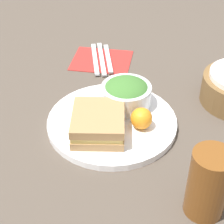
# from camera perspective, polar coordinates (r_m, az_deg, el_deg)

# --- Properties ---
(ground_plane) EXTENTS (4.00, 4.00, 0.00)m
(ground_plane) POSITION_cam_1_polar(r_m,az_deg,el_deg) (0.81, 0.00, -1.96)
(ground_plane) COLOR #4C4238
(plate) EXTENTS (0.28, 0.28, 0.01)m
(plate) POSITION_cam_1_polar(r_m,az_deg,el_deg) (0.80, 0.00, -1.55)
(plate) COLOR white
(plate) RESTS_ON ground_plane
(sandwich) EXTENTS (0.13, 0.12, 0.05)m
(sandwich) POSITION_cam_1_polar(r_m,az_deg,el_deg) (0.75, -2.11, -1.72)
(sandwich) COLOR #A37A4C
(sandwich) RESTS_ON plate
(salad_bowl) EXTENTS (0.11, 0.11, 0.06)m
(salad_bowl) POSITION_cam_1_polar(r_m,az_deg,el_deg) (0.83, 2.17, 2.89)
(salad_bowl) COLOR white
(salad_bowl) RESTS_ON plate
(dressing_cup) EXTENTS (0.06, 0.06, 0.03)m
(dressing_cup) POSITION_cam_1_polar(r_m,az_deg,el_deg) (0.82, -2.89, 1.31)
(dressing_cup) COLOR #99999E
(dressing_cup) RESTS_ON plate
(orange_wedge) EXTENTS (0.05, 0.05, 0.05)m
(orange_wedge) POSITION_cam_1_polar(r_m,az_deg,el_deg) (0.77, 4.51, -0.97)
(orange_wedge) COLOR orange
(orange_wedge) RESTS_ON plate
(drink_glass) EXTENTS (0.07, 0.07, 0.13)m
(drink_glass) POSITION_cam_1_polar(r_m,az_deg,el_deg) (0.62, 14.45, -10.53)
(drink_glass) COLOR brown
(drink_glass) RESTS_ON ground_plane
(napkin) EXTENTS (0.13, 0.16, 0.00)m
(napkin) POSITION_cam_1_polar(r_m,az_deg,el_deg) (1.04, -1.58, 7.92)
(napkin) COLOR #B22823
(napkin) RESTS_ON ground_plane
(fork) EXTENTS (0.17, 0.06, 0.01)m
(fork) POSITION_cam_1_polar(r_m,az_deg,el_deg) (1.03, -2.59, 8.09)
(fork) COLOR silver
(fork) RESTS_ON napkin
(knife) EXTENTS (0.17, 0.06, 0.01)m
(knife) POSITION_cam_1_polar(r_m,az_deg,el_deg) (1.04, -1.59, 8.14)
(knife) COLOR silver
(knife) RESTS_ON napkin
(spoon) EXTENTS (0.15, 0.05, 0.01)m
(spoon) POSITION_cam_1_polar(r_m,az_deg,el_deg) (1.04, -0.59, 8.19)
(spoon) COLOR silver
(spoon) RESTS_ON napkin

